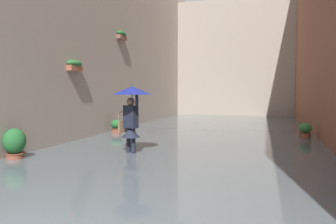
# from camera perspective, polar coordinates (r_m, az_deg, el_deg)

# --- Properties ---
(ground_plane) EXTENTS (60.00, 60.00, 0.00)m
(ground_plane) POSITION_cam_1_polar(r_m,az_deg,el_deg) (13.09, 6.90, -4.37)
(ground_plane) COLOR #605B56
(flood_water) EXTENTS (8.93, 26.78, 0.13)m
(flood_water) POSITION_cam_1_polar(r_m,az_deg,el_deg) (13.08, 6.90, -4.10)
(flood_water) COLOR #515B60
(flood_water) RESTS_ON ground_plane
(building_facade_far) EXTENTS (11.73, 1.80, 8.30)m
(building_facade_far) POSITION_cam_1_polar(r_m,az_deg,el_deg) (24.27, 11.73, 9.09)
(building_facade_far) COLOR #A89989
(building_facade_far) RESTS_ON ground_plane
(person_wading) EXTENTS (1.08, 1.08, 2.03)m
(person_wading) POSITION_cam_1_polar(r_m,az_deg,el_deg) (8.87, -6.47, 1.27)
(person_wading) COLOR #2D2319
(person_wading) RESTS_ON ground_plane
(potted_plant_far_right) EXTENTS (0.48, 0.48, 0.67)m
(potted_plant_far_right) POSITION_cam_1_polar(r_m,az_deg,el_deg) (13.36, -9.07, -2.65)
(potted_plant_far_right) COLOR brown
(potted_plant_far_right) RESTS_ON ground_plane
(potted_plant_near_right) EXTENTS (0.55, 0.55, 0.90)m
(potted_plant_near_right) POSITION_cam_1_polar(r_m,az_deg,el_deg) (9.05, -25.47, -5.20)
(potted_plant_near_right) COLOR brown
(potted_plant_near_right) RESTS_ON ground_plane
(potted_plant_near_left) EXTENTS (0.45, 0.45, 0.69)m
(potted_plant_near_left) POSITION_cam_1_polar(r_m,az_deg,el_deg) (12.78, 23.06, -3.18)
(potted_plant_near_left) COLOR brown
(potted_plant_near_left) RESTS_ON ground_plane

